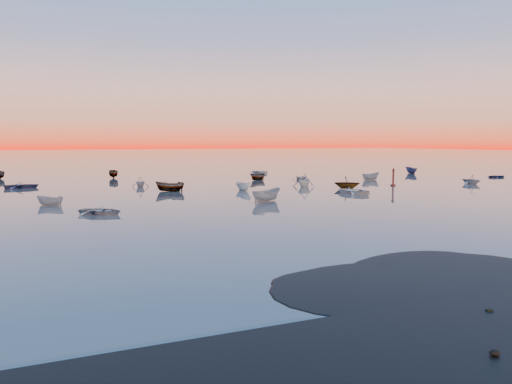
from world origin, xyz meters
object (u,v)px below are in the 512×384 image
boat_near_center (266,202)px  channel_marker (393,178)px  boat_near_right (471,184)px  boat_near_left (101,214)px

boat_near_center → channel_marker: bearing=-89.3°
boat_near_center → channel_marker: size_ratio=1.48×
boat_near_right → channel_marker: bearing=-25.1°
boat_near_left → boat_near_center: boat_near_center is taller
boat_near_left → boat_near_center: (18.29, 2.65, 0.00)m
boat_near_right → channel_marker: (-13.38, 2.56, 1.12)m
boat_near_center → boat_near_right: size_ratio=1.30×
boat_near_left → boat_near_center: 18.48m
boat_near_center → channel_marker: (26.24, 10.41, 1.12)m
boat_near_center → boat_near_right: boat_near_center is taller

